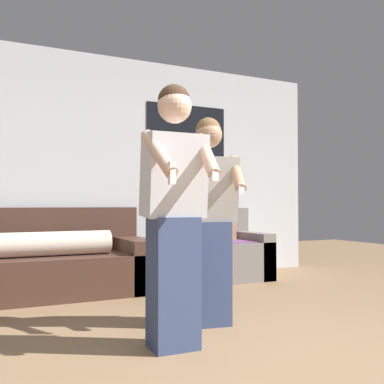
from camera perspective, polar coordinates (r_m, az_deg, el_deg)
wall_back at (r=5.48m, az=-10.85°, el=3.07°), size 5.76×0.07×2.70m
couch at (r=4.86m, az=-17.14°, el=-8.77°), size 1.92×0.99×0.88m
armchair at (r=5.58m, az=3.82°, el=-7.75°), size 0.98×0.81×0.87m
person_left at (r=2.86m, az=-2.29°, el=-2.52°), size 0.45×0.47×1.68m
person_right at (r=3.43m, az=2.09°, el=-3.58°), size 0.48×0.53×1.58m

